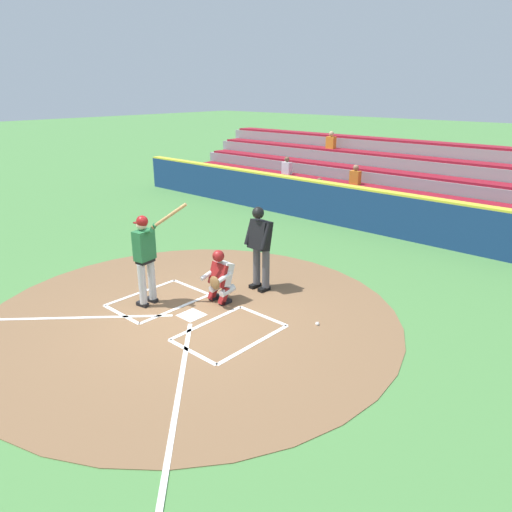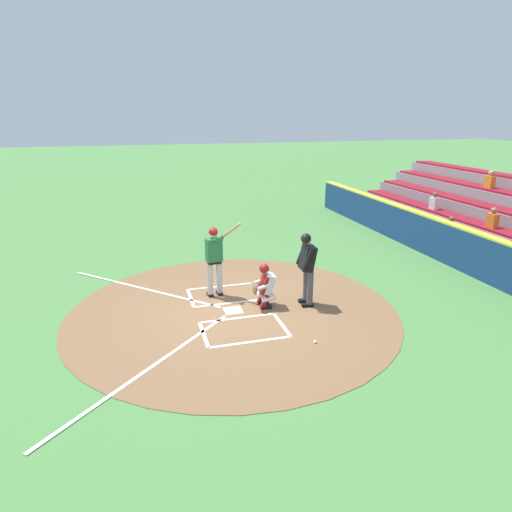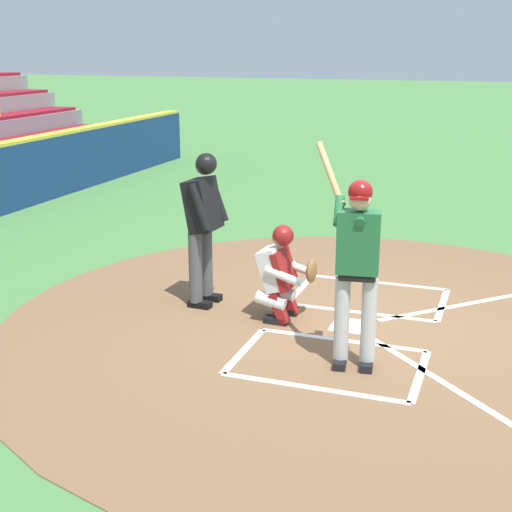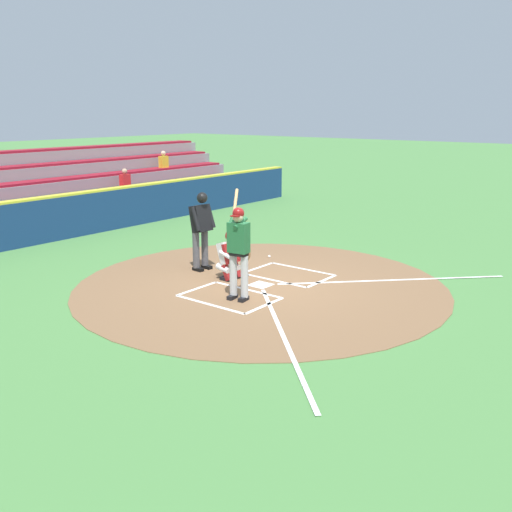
{
  "view_description": "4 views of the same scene",
  "coord_description": "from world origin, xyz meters",
  "px_view_note": "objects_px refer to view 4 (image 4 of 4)",
  "views": [
    {
      "loc": [
        -6.55,
        5.4,
        4.2
      ],
      "look_at": [
        -0.5,
        -1.31,
        1.01
      ],
      "focal_mm": 33.69,
      "sensor_mm": 36.0,
      "label": 1
    },
    {
      "loc": [
        -9.82,
        2.17,
        4.65
      ],
      "look_at": [
        0.35,
        -0.68,
        1.25
      ],
      "focal_mm": 31.47,
      "sensor_mm": 36.0,
      "label": 2
    },
    {
      "loc": [
        7.6,
        1.56,
        3.07
      ],
      "look_at": [
        0.35,
        -1.02,
        0.83
      ],
      "focal_mm": 51.15,
      "sensor_mm": 36.0,
      "label": 3
    },
    {
      "loc": [
        9.5,
        7.31,
        3.7
      ],
      "look_at": [
        0.53,
        0.29,
        0.81
      ],
      "focal_mm": 40.5,
      "sensor_mm": 36.0,
      "label": 4
    }
  ],
  "objects_px": {
    "batter": "(238,246)",
    "catcher": "(231,254)",
    "plate_umpire": "(201,226)",
    "baseball": "(269,256)"
  },
  "relations": [
    {
      "from": "baseball",
      "to": "plate_umpire",
      "type": "bearing_deg",
      "value": -16.07
    },
    {
      "from": "batter",
      "to": "plate_umpire",
      "type": "relative_size",
      "value": 1.14
    },
    {
      "from": "batter",
      "to": "baseball",
      "type": "bearing_deg",
      "value": -153.47
    },
    {
      "from": "catcher",
      "to": "baseball",
      "type": "distance_m",
      "value": 2.21
    },
    {
      "from": "batter",
      "to": "baseball",
      "type": "xyz_separation_m",
      "value": [
        -3.08,
        -1.54,
        -1.06
      ]
    },
    {
      "from": "batter",
      "to": "catcher",
      "type": "height_order",
      "value": "batter"
    },
    {
      "from": "catcher",
      "to": "plate_umpire",
      "type": "xyz_separation_m",
      "value": [
        -0.16,
        -1.04,
        0.49
      ]
    },
    {
      "from": "plate_umpire",
      "to": "baseball",
      "type": "relative_size",
      "value": 25.2
    },
    {
      "from": "baseball",
      "to": "catcher",
      "type": "bearing_deg",
      "value": 13.01
    },
    {
      "from": "batter",
      "to": "catcher",
      "type": "bearing_deg",
      "value": -133.22
    }
  ]
}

